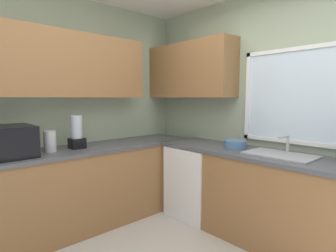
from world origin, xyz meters
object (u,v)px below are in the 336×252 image
object	(u,v)px
sink_assembly	(280,154)
microwave	(11,141)
kettle	(50,141)
dishwasher	(198,181)
bowl	(235,144)
blender_appliance	(77,134)

from	to	relation	value
sink_assembly	microwave	bearing A→B (deg)	-131.12
microwave	kettle	size ratio (longest dim) A/B	2.22
dishwasher	microwave	bearing A→B (deg)	-109.47
kettle	bowl	bearing A→B (deg)	53.79
dishwasher	blender_appliance	xyz separation A→B (m)	(-0.66, -1.24, 0.63)
dishwasher	bowl	size ratio (longest dim) A/B	3.60
sink_assembly	blender_appliance	bearing A→B (deg)	-142.53
microwave	kettle	bearing A→B (deg)	86.63
microwave	bowl	bearing A→B (deg)	58.54
microwave	blender_appliance	distance (m)	0.63
dishwasher	microwave	distance (m)	2.07
dishwasher	blender_appliance	world-z (taller)	blender_appliance
kettle	microwave	bearing A→B (deg)	-93.37
microwave	sink_assembly	bearing A→B (deg)	48.88
dishwasher	sink_assembly	xyz separation A→B (m)	(1.00, 0.04, 0.48)
microwave	blender_appliance	size ratio (longest dim) A/B	1.33
kettle	blender_appliance	bearing A→B (deg)	93.93
dishwasher	kettle	xyz separation A→B (m)	(-0.64, -1.53, 0.58)
sink_assembly	blender_appliance	size ratio (longest dim) A/B	1.74
bowl	kettle	bearing A→B (deg)	-126.21
kettle	bowl	size ratio (longest dim) A/B	0.91
dishwasher	microwave	world-z (taller)	microwave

